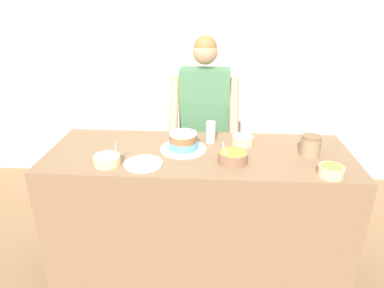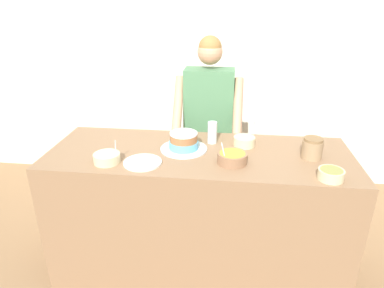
{
  "view_description": "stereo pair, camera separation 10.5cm",
  "coord_description": "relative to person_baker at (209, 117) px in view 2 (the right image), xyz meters",
  "views": [
    {
      "loc": [
        0.09,
        -1.68,
        1.89
      ],
      "look_at": [
        -0.04,
        0.33,
        1.02
      ],
      "focal_mm": 32.0,
      "sensor_mm": 36.0,
      "label": 1
    },
    {
      "loc": [
        0.2,
        -1.67,
        1.89
      ],
      "look_at": [
        -0.04,
        0.33,
        1.02
      ],
      "focal_mm": 32.0,
      "sensor_mm": 36.0,
      "label": 2
    }
  ],
  "objects": [
    {
      "name": "person_baker",
      "position": [
        0.0,
        0.0,
        0.0
      ],
      "size": [
        0.54,
        0.46,
        1.62
      ],
      "color": "#2D2D38",
      "rests_on": "ground_plane"
    },
    {
      "name": "ceramic_plate",
      "position": [
        -0.34,
        -0.85,
        -0.02
      ],
      "size": [
        0.24,
        0.24,
        0.01
      ],
      "color": "white",
      "rests_on": "counter"
    },
    {
      "name": "frosting_bowl_pink",
      "position": [
        0.28,
        -0.51,
        0.01
      ],
      "size": [
        0.15,
        0.15,
        0.18
      ],
      "color": "beige",
      "rests_on": "counter"
    },
    {
      "name": "wall_back",
      "position": [
        -0.01,
        0.83,
        0.33
      ],
      "size": [
        10.0,
        0.05,
        2.6
      ],
      "color": "silver",
      "rests_on": "ground_plane"
    },
    {
      "name": "drinking_glass",
      "position": [
        0.06,
        -0.48,
        0.05
      ],
      "size": [
        0.06,
        0.06,
        0.15
      ],
      "color": "silver",
      "rests_on": "counter"
    },
    {
      "name": "counter",
      "position": [
        -0.01,
        -0.65,
        -0.5
      ],
      "size": [
        1.99,
        0.73,
        0.95
      ],
      "color": "#8C6B4C",
      "rests_on": "ground_plane"
    },
    {
      "name": "frosting_bowl_orange",
      "position": [
        0.2,
        -0.78,
        0.01
      ],
      "size": [
        0.18,
        0.18,
        0.14
      ],
      "color": "#936B4C",
      "rests_on": "counter"
    },
    {
      "name": "frosting_bowl_white",
      "position": [
        -0.56,
        -0.86,
        0.01
      ],
      "size": [
        0.16,
        0.16,
        0.15
      ],
      "color": "beige",
      "rests_on": "counter"
    },
    {
      "name": "cake",
      "position": [
        -0.12,
        -0.62,
        0.03
      ],
      "size": [
        0.31,
        0.31,
        0.12
      ],
      "color": "silver",
      "rests_on": "counter"
    },
    {
      "name": "frosting_bowl_olive",
      "position": [
        0.75,
        -0.92,
        0.01
      ],
      "size": [
        0.14,
        0.14,
        0.06
      ],
      "color": "beige",
      "rests_on": "counter"
    },
    {
      "name": "stoneware_jar",
      "position": [
        0.7,
        -0.65,
        0.04
      ],
      "size": [
        0.13,
        0.13,
        0.13
      ],
      "color": "#9E7F5B",
      "rests_on": "counter"
    }
  ]
}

